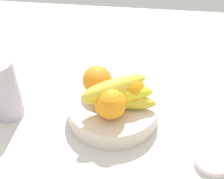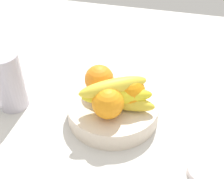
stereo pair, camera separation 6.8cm
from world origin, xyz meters
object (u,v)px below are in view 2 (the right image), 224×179
at_px(fruit_bowl, 112,109).
at_px(orange_front_left, 99,79).
at_px(jar_lid, 205,171).
at_px(thermos_tumbler, 9,82).
at_px(orange_front_right, 106,103).
at_px(banana_bunch, 117,95).
at_px(orange_center, 130,91).

bearing_deg(fruit_bowl, orange_front_left, 141.33).
height_order(fruit_bowl, jar_lid, fruit_bowl).
height_order(orange_front_left, thermos_tumbler, thermos_tumbler).
height_order(orange_front_right, banana_bunch, banana_bunch).
height_order(banana_bunch, thermos_tumbler, thermos_tumbler).
height_order(orange_front_right, orange_center, same).
distance_m(orange_front_right, banana_bunch, 0.04).
xyz_separation_m(orange_front_left, thermos_tumbler, (-0.23, -0.06, -0.01)).
distance_m(orange_center, thermos_tumbler, 0.32).
bearing_deg(orange_front_left, thermos_tumbler, -165.25).
xyz_separation_m(fruit_bowl, orange_center, (0.04, 0.01, 0.06)).
xyz_separation_m(orange_center, thermos_tumbler, (-0.32, -0.04, -0.01)).
height_order(orange_front_left, jar_lid, orange_front_left).
xyz_separation_m(orange_front_left, banana_bunch, (0.06, -0.05, 0.00)).
distance_m(thermos_tumbler, jar_lid, 0.53).
height_order(orange_center, banana_bunch, banana_bunch).
distance_m(fruit_bowl, orange_front_right, 0.08).
bearing_deg(orange_center, thermos_tumbler, -173.61).
relative_size(fruit_bowl, banana_bunch, 1.29).
relative_size(orange_front_left, orange_center, 1.00).
bearing_deg(orange_center, fruit_bowl, -167.57).
distance_m(orange_front_left, orange_center, 0.09).
bearing_deg(orange_front_left, fruit_bowl, -38.67).
xyz_separation_m(orange_front_left, orange_center, (0.09, -0.02, 0.00)).
height_order(orange_front_left, orange_front_right, same).
bearing_deg(thermos_tumbler, orange_front_right, -4.92).
distance_m(orange_front_left, thermos_tumbler, 0.24).
bearing_deg(banana_bunch, orange_front_right, -122.79).
height_order(orange_center, jar_lid, orange_center).
bearing_deg(orange_front_right, fruit_bowl, 87.93).
bearing_deg(thermos_tumbler, orange_front_left, 14.75).
bearing_deg(thermos_tumbler, orange_center, 6.39).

